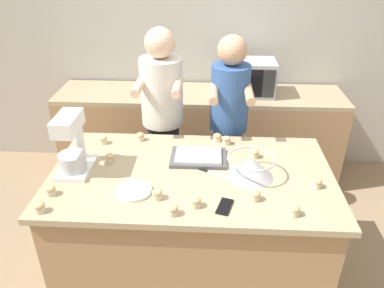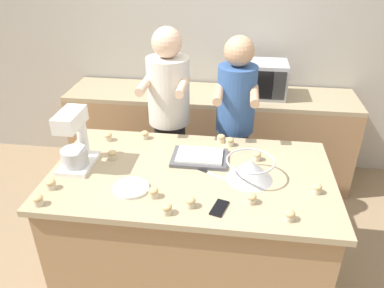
% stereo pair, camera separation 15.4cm
% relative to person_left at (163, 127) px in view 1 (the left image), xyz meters
% --- Properties ---
extents(ground_plane, '(16.00, 16.00, 0.00)m').
position_rel_person_left_xyz_m(ground_plane, '(0.27, -0.72, -0.90)').
color(ground_plane, '#937A5B').
extents(back_wall, '(10.00, 0.06, 2.70)m').
position_rel_person_left_xyz_m(back_wall, '(0.27, 1.06, 0.45)').
color(back_wall, '#B2ADA3').
rests_on(back_wall, ground_plane).
extents(island_counter, '(1.81, 1.02, 0.93)m').
position_rel_person_left_xyz_m(island_counter, '(0.27, -0.72, -0.43)').
color(island_counter, '#A87F56').
rests_on(island_counter, ground_plane).
extents(back_counter, '(2.80, 0.60, 0.92)m').
position_rel_person_left_xyz_m(back_counter, '(0.27, 0.71, -0.44)').
color(back_counter, '#A87F56').
rests_on(back_counter, ground_plane).
extents(person_left, '(0.35, 0.51, 1.70)m').
position_rel_person_left_xyz_m(person_left, '(0.00, 0.00, 0.00)').
color(person_left, '#232328').
rests_on(person_left, ground_plane).
extents(person_right, '(0.32, 0.49, 1.65)m').
position_rel_person_left_xyz_m(person_right, '(0.53, -0.00, -0.01)').
color(person_right, '#33384C').
rests_on(person_right, ground_plane).
extents(stand_mixer, '(0.20, 0.30, 0.39)m').
position_rel_person_left_xyz_m(stand_mixer, '(-0.47, -0.73, 0.21)').
color(stand_mixer, white).
rests_on(stand_mixer, island_counter).
extents(mixing_bowl, '(0.30, 0.30, 0.13)m').
position_rel_person_left_xyz_m(mixing_bowl, '(0.64, -0.74, 0.11)').
color(mixing_bowl, '#BCBCC1').
rests_on(mixing_bowl, island_counter).
extents(baking_tray, '(0.37, 0.26, 0.04)m').
position_rel_person_left_xyz_m(baking_tray, '(0.31, -0.55, 0.05)').
color(baking_tray, '#4C4C51').
rests_on(baking_tray, island_counter).
extents(microwave_oven, '(0.52, 0.34, 0.33)m').
position_rel_person_left_xyz_m(microwave_oven, '(0.72, 0.71, 0.19)').
color(microwave_oven, '#B7B7BC').
rests_on(microwave_oven, back_counter).
extents(cell_phone, '(0.11, 0.16, 0.01)m').
position_rel_person_left_xyz_m(cell_phone, '(0.48, -1.06, 0.04)').
color(cell_phone, black).
rests_on(cell_phone, island_counter).
extents(small_plate, '(0.22, 0.22, 0.02)m').
position_rel_person_left_xyz_m(small_plate, '(-0.06, -0.94, 0.04)').
color(small_plate, white).
rests_on(small_plate, island_counter).
extents(knife, '(0.20, 0.12, 0.01)m').
position_rel_person_left_xyz_m(knife, '(0.39, -0.71, 0.04)').
color(knife, '#BCBCC1').
rests_on(knife, island_counter).
extents(cupcake_0, '(0.06, 0.06, 0.06)m').
position_rel_person_left_xyz_m(cupcake_0, '(-0.28, -0.62, 0.07)').
color(cupcake_0, beige).
rests_on(cupcake_0, island_counter).
extents(cupcake_1, '(0.06, 0.06, 0.06)m').
position_rel_person_left_xyz_m(cupcake_1, '(0.09, -1.00, 0.07)').
color(cupcake_1, beige).
rests_on(cupcake_1, island_counter).
extents(cupcake_2, '(0.06, 0.06, 0.06)m').
position_rel_person_left_xyz_m(cupcake_2, '(0.20, -1.14, 0.07)').
color(cupcake_2, beige).
rests_on(cupcake_2, island_counter).
extents(cupcake_3, '(0.06, 0.06, 0.06)m').
position_rel_person_left_xyz_m(cupcake_3, '(1.03, -0.84, 0.07)').
color(cupcake_3, beige).
rests_on(cupcake_3, island_counter).
extents(cupcake_4, '(0.06, 0.06, 0.06)m').
position_rel_person_left_xyz_m(cupcake_4, '(0.69, -0.51, 0.07)').
color(cupcake_4, beige).
rests_on(cupcake_4, island_counter).
extents(cupcake_5, '(0.06, 0.06, 0.06)m').
position_rel_person_left_xyz_m(cupcake_5, '(0.85, -1.10, 0.07)').
color(cupcake_5, beige).
rests_on(cupcake_5, island_counter).
extents(cupcake_6, '(0.06, 0.06, 0.06)m').
position_rel_person_left_xyz_m(cupcake_6, '(0.32, -1.06, 0.07)').
color(cupcake_6, beige).
rests_on(cupcake_6, island_counter).
extents(cupcake_7, '(0.06, 0.06, 0.06)m').
position_rel_person_left_xyz_m(cupcake_7, '(0.50, -0.33, 0.07)').
color(cupcake_7, beige).
rests_on(cupcake_7, island_counter).
extents(cupcake_8, '(0.06, 0.06, 0.06)m').
position_rel_person_left_xyz_m(cupcake_8, '(-0.54, -1.00, 0.07)').
color(cupcake_8, beige).
rests_on(cupcake_8, island_counter).
extents(cupcake_9, '(0.06, 0.06, 0.06)m').
position_rel_person_left_xyz_m(cupcake_9, '(0.44, -0.29, 0.07)').
color(cupcake_9, beige).
rests_on(cupcake_9, island_counter).
extents(cupcake_10, '(0.06, 0.06, 0.06)m').
position_rel_person_left_xyz_m(cupcake_10, '(-0.54, -1.15, 0.07)').
color(cupcake_10, beige).
rests_on(cupcake_10, island_counter).
extents(cupcake_11, '(0.06, 0.06, 0.06)m').
position_rel_person_left_xyz_m(cupcake_11, '(-0.13, -0.30, 0.07)').
color(cupcake_11, beige).
rests_on(cupcake_11, island_counter).
extents(cupcake_12, '(0.06, 0.06, 0.06)m').
position_rel_person_left_xyz_m(cupcake_12, '(-0.39, -0.37, 0.07)').
color(cupcake_12, beige).
rests_on(cupcake_12, island_counter).
extents(cupcake_13, '(0.06, 0.06, 0.06)m').
position_rel_person_left_xyz_m(cupcake_13, '(0.65, -0.98, 0.07)').
color(cupcake_13, beige).
rests_on(cupcake_13, island_counter).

